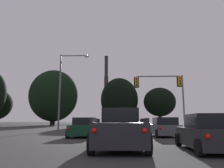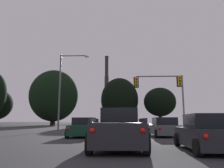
# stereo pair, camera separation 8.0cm
# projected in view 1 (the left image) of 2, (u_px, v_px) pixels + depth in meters

# --- Properties ---
(sedan_left_lane_front) EXTENTS (2.12, 4.75, 1.43)m
(sedan_left_lane_front) POSITION_uv_depth(u_px,v_px,m) (85.00, 128.00, 16.75)
(sedan_left_lane_front) COLOR #0F3823
(sedan_left_lane_front) RESTS_ON ground_plane
(hatchback_center_lane_front) EXTENTS (1.91, 4.11, 1.44)m
(hatchback_center_lane_front) POSITION_uv_depth(u_px,v_px,m) (121.00, 128.00, 16.69)
(hatchback_center_lane_front) COLOR black
(hatchback_center_lane_front) RESTS_ON ground_plane
(pickup_truck_center_lane_second) EXTENTS (2.20, 5.51, 1.82)m
(pickup_truck_center_lane_second) POSITION_uv_depth(u_px,v_px,m) (120.00, 129.00, 10.06)
(pickup_truck_center_lane_second) COLOR #232328
(pickup_truck_center_lane_second) RESTS_ON ground_plane
(hatchback_right_lane_second) EXTENTS (2.07, 4.17, 1.44)m
(hatchback_right_lane_second) POSITION_uv_depth(u_px,v_px,m) (209.00, 134.00, 8.67)
(hatchback_right_lane_second) COLOR #232328
(hatchback_right_lane_second) RESTS_ON ground_plane
(hatchback_right_lane_front) EXTENTS (2.02, 4.15, 1.44)m
(hatchback_right_lane_front) POSITION_uv_depth(u_px,v_px,m) (164.00, 128.00, 16.76)
(hatchback_right_lane_front) COLOR #4C4F54
(hatchback_right_lane_front) RESTS_ON ground_plane
(traffic_light_overhead_right) EXTENTS (5.61, 0.50, 6.25)m
(traffic_light_overhead_right) POSITION_uv_depth(u_px,v_px,m) (167.00, 88.00, 24.32)
(traffic_light_overhead_right) COLOR slate
(traffic_light_overhead_right) RESTS_ON ground_plane
(street_lamp) EXTENTS (3.73, 0.36, 9.53)m
(street_lamp) POSITION_uv_depth(u_px,v_px,m) (64.00, 83.00, 27.20)
(street_lamp) COLOR #56565B
(street_lamp) RESTS_ON ground_plane
(smokestack) EXTENTS (5.51, 5.51, 48.10)m
(smokestack) POSITION_uv_depth(u_px,v_px,m) (106.00, 96.00, 154.93)
(smokestack) COLOR #2B2722
(smokestack) RESTS_ON ground_plane
(treeline_far_left) EXTENTS (10.65, 9.59, 13.50)m
(treeline_far_left) POSITION_uv_depth(u_px,v_px,m) (119.00, 100.00, 62.49)
(treeline_far_left) COLOR black
(treeline_far_left) RESTS_ON ground_plane
(treeline_center_right) EXTENTS (8.87, 7.98, 10.45)m
(treeline_center_right) POSITION_uv_depth(u_px,v_px,m) (160.00, 102.00, 60.70)
(treeline_center_right) COLOR black
(treeline_center_right) RESTS_ON ground_plane
(treeline_right_mid) EXTENTS (12.80, 11.52, 14.65)m
(treeline_right_mid) POSITION_uv_depth(u_px,v_px,m) (54.00, 96.00, 57.85)
(treeline_right_mid) COLOR black
(treeline_right_mid) RESTS_ON ground_plane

